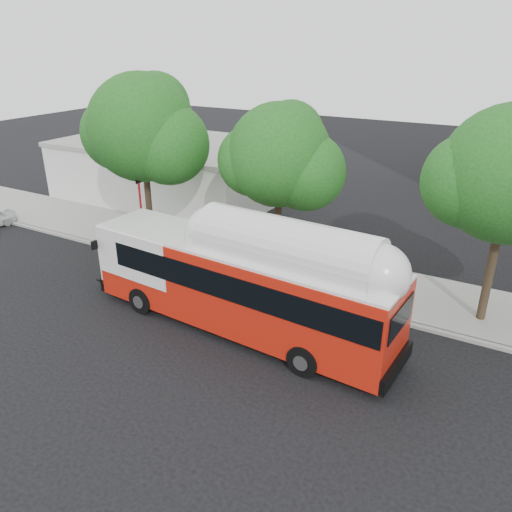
{
  "coord_description": "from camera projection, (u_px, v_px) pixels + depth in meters",
  "views": [
    {
      "loc": [
        9.65,
        -15.26,
        11.3
      ],
      "look_at": [
        -0.58,
        3.0,
        2.09
      ],
      "focal_mm": 35.0,
      "sensor_mm": 36.0,
      "label": 1
    }
  ],
  "objects": [
    {
      "name": "street_tree_mid",
      "position": [
        287.0,
        160.0,
        23.78
      ],
      "size": [
        5.75,
        5.0,
        8.62
      ],
      "color": "#2D2116",
      "rests_on": "ground"
    },
    {
      "name": "curb_strip",
      "position": [
        275.0,
        290.0,
        24.14
      ],
      "size": [
        60.0,
        0.3,
        0.15
      ],
      "primitive_type": "cube",
      "color": "gray",
      "rests_on": "ground"
    },
    {
      "name": "ground",
      "position": [
        233.0,
        329.0,
        21.05
      ],
      "size": [
        120.0,
        120.0,
        0.0
      ],
      "primitive_type": "plane",
      "color": "black",
      "rests_on": "ground"
    },
    {
      "name": "transit_bus",
      "position": [
        241.0,
        287.0,
        20.29
      ],
      "size": [
        14.54,
        3.89,
        4.25
      ],
      "rotation": [
        0.0,
        0.0,
        -0.07
      ],
      "color": "red",
      "rests_on": "ground"
    },
    {
      "name": "signal_pole",
      "position": [
        142.0,
        216.0,
        27.41
      ],
      "size": [
        0.12,
        0.42,
        4.38
      ],
      "color": "red",
      "rests_on": "ground"
    },
    {
      "name": "street_tree_left",
      "position": [
        150.0,
        133.0,
        26.65
      ],
      "size": [
        6.67,
        5.8,
        9.74
      ],
      "color": "#2D2116",
      "rests_on": "ground"
    },
    {
      "name": "low_commercial_bldg",
      "position": [
        172.0,
        169.0,
        37.63
      ],
      "size": [
        16.2,
        10.2,
        4.25
      ],
      "color": "silver",
      "rests_on": "ground"
    },
    {
      "name": "red_curb_segment",
      "position": [
        223.0,
        276.0,
        25.48
      ],
      "size": [
        10.0,
        0.32,
        0.16
      ],
      "primitive_type": "cube",
      "color": "maroon",
      "rests_on": "ground"
    },
    {
      "name": "sidewalk",
      "position": [
        298.0,
        270.0,
        26.21
      ],
      "size": [
        60.0,
        5.0,
        0.15
      ],
      "primitive_type": "cube",
      "color": "gray",
      "rests_on": "ground"
    }
  ]
}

